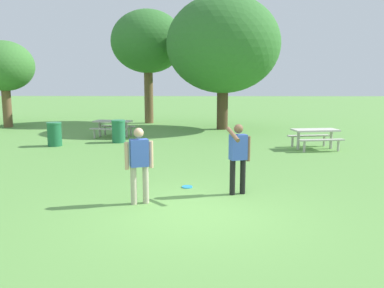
% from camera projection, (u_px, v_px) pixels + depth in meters
% --- Properties ---
extents(ground_plane, '(120.00, 120.00, 0.00)m').
position_uv_depth(ground_plane, '(195.00, 213.00, 7.93)').
color(ground_plane, '#609947').
extents(person_thrower, '(0.58, 0.80, 1.64)m').
position_uv_depth(person_thrower, '(238.00, 154.00, 9.05)').
color(person_thrower, black).
rests_on(person_thrower, ground).
extents(person_catcher, '(0.58, 0.33, 1.64)m').
position_uv_depth(person_catcher, '(139.00, 161.00, 8.36)').
color(person_catcher, '#B7AD93').
rests_on(person_catcher, ground).
extents(frisbee, '(0.27, 0.27, 0.03)m').
position_uv_depth(frisbee, '(187.00, 187.00, 9.80)').
color(frisbee, '#2D9EDB').
rests_on(frisbee, ground).
extents(picnic_table_near, '(1.89, 1.66, 0.77)m').
position_uv_depth(picnic_table_near, '(315.00, 135.00, 15.18)').
color(picnic_table_near, beige).
rests_on(picnic_table_near, ground).
extents(picnic_table_far, '(1.94, 1.72, 0.77)m').
position_uv_depth(picnic_table_far, '(113.00, 125.00, 18.44)').
color(picnic_table_far, '#B2ADA3').
rests_on(picnic_table_far, ground).
extents(trash_can_beside_table, '(0.59, 0.59, 0.96)m').
position_uv_depth(trash_can_beside_table, '(119.00, 131.00, 16.84)').
color(trash_can_beside_table, '#237047').
rests_on(trash_can_beside_table, ground).
extents(trash_can_further_along, '(0.59, 0.59, 0.96)m').
position_uv_depth(trash_can_further_along, '(55.00, 134.00, 15.93)').
color(trash_can_further_along, '#1E663D').
rests_on(trash_can_further_along, ground).
extents(tree_broad_center, '(3.26, 3.26, 4.80)m').
position_uv_depth(tree_broad_center, '(4.00, 67.00, 21.92)').
color(tree_broad_center, brown).
rests_on(tree_broad_center, ground).
extents(tree_far_right, '(4.43, 4.43, 6.83)m').
position_uv_depth(tree_far_right, '(148.00, 42.00, 23.88)').
color(tree_far_right, brown).
rests_on(tree_far_right, ground).
extents(tree_slender_mid, '(6.00, 6.00, 7.04)m').
position_uv_depth(tree_slender_mid, '(223.00, 45.00, 20.82)').
color(tree_slender_mid, '#4C3823').
rests_on(tree_slender_mid, ground).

